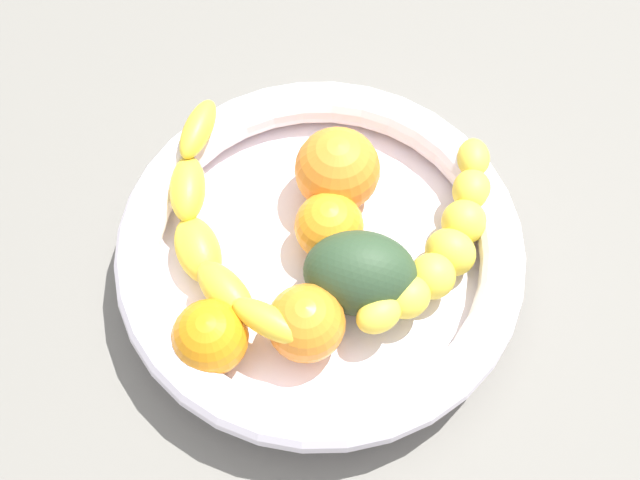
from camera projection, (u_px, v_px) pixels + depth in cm
name	position (u px, v px, depth cm)	size (l,w,h in cm)	color
kitchen_counter	(320.00, 279.00, 66.08)	(120.00, 120.00, 3.00)	slate
fruit_bowl	(320.00, 254.00, 62.16)	(31.22, 31.22, 5.67)	white
banana_draped_left	(443.00, 245.00, 60.44)	(6.60, 19.71, 4.51)	yellow
banana_draped_right	(211.00, 237.00, 60.36)	(17.73, 16.13, 5.34)	yellow
orange_front	(326.00, 225.00, 61.12)	(5.32, 5.32, 5.32)	orange
orange_mid_left	(306.00, 323.00, 57.15)	(5.70, 5.70, 5.70)	orange
orange_mid_right	(210.00, 337.00, 56.76)	(5.49, 5.49, 5.49)	orange
orange_rear	(337.00, 170.00, 62.64)	(6.73, 6.73, 6.73)	orange
avocado_dark	(360.00, 273.00, 58.69)	(8.36, 6.26, 6.44)	#2C452B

